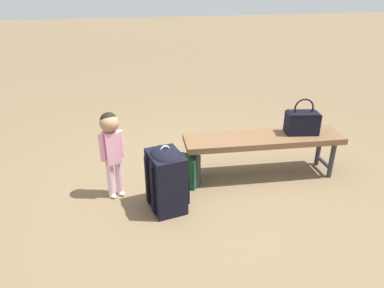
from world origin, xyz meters
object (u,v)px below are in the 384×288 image
(backpack_large, at_px, (166,177))
(backpack_small, at_px, (188,169))
(child_standing, at_px, (111,142))
(park_bench, at_px, (263,141))
(handbag, at_px, (302,122))

(backpack_large, height_order, backpack_small, backpack_large)
(child_standing, bearing_deg, backpack_small, -179.57)
(park_bench, relative_size, handbag, 4.44)
(handbag, relative_size, child_standing, 0.44)
(child_standing, bearing_deg, handbag, 179.22)
(child_standing, bearing_deg, park_bench, -180.00)
(park_bench, bearing_deg, backpack_small, -0.38)
(handbag, bearing_deg, backpack_large, 11.32)
(backpack_large, bearing_deg, child_standing, -36.45)
(handbag, relative_size, backpack_large, 0.60)
(park_bench, distance_m, child_standing, 1.50)
(park_bench, xyz_separation_m, backpack_large, (1.06, 0.32, -0.09))
(park_bench, height_order, handbag, handbag)
(child_standing, height_order, backpack_large, child_standing)
(backpack_small, bearing_deg, park_bench, 179.62)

